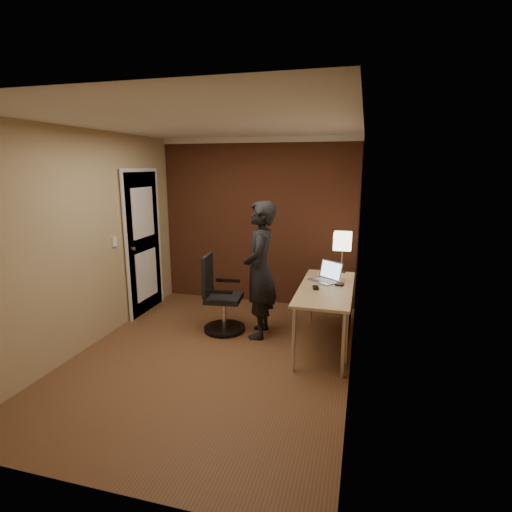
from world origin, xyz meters
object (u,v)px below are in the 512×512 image
(mouse, at_px, (316,288))
(desk, at_px, (332,298))
(desk_lamp, at_px, (343,241))
(laptop, at_px, (327,276))
(person, at_px, (260,270))
(wallet, at_px, (340,284))
(office_chair, at_px, (219,299))

(mouse, bearing_deg, desk, 16.92)
(desk_lamp, height_order, laptop, desk_lamp)
(person, bearing_deg, wallet, 83.46)
(desk, distance_m, desk_lamp, 0.86)
(mouse, relative_size, office_chair, 0.10)
(mouse, bearing_deg, person, 147.48)
(person, bearing_deg, laptop, 93.97)
(desk, xyz_separation_m, laptop, (-0.09, 0.26, 0.19))
(desk_lamp, xyz_separation_m, laptop, (-0.14, -0.40, -0.35))
(laptop, height_order, office_chair, office_chair)
(laptop, distance_m, office_chair, 1.39)
(desk, height_order, laptop, laptop)
(laptop, bearing_deg, person, -169.42)
(wallet, bearing_deg, office_chair, -179.68)
(laptop, bearing_deg, desk_lamp, 70.32)
(desk, distance_m, office_chair, 1.44)
(desk_lamp, distance_m, person, 1.14)
(desk_lamp, distance_m, mouse, 0.91)
(person, bearing_deg, mouse, 65.82)
(wallet, relative_size, person, 0.07)
(mouse, distance_m, person, 0.75)
(laptop, xyz_separation_m, wallet, (0.16, -0.15, -0.05))
(wallet, distance_m, office_chair, 1.53)
(laptop, distance_m, wallet, 0.23)
(desk, distance_m, laptop, 0.34)
(office_chair, bearing_deg, desk_lamp, 20.74)
(desk_lamp, relative_size, mouse, 5.35)
(laptop, distance_m, person, 0.82)
(office_chair, height_order, person, person)
(laptop, relative_size, office_chair, 0.43)
(office_chair, bearing_deg, wallet, 0.32)
(desk_lamp, xyz_separation_m, wallet, (0.02, -0.55, -0.41))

